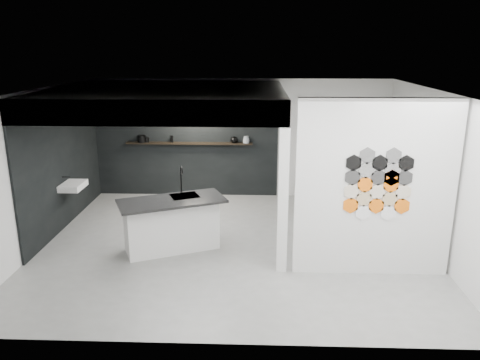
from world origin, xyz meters
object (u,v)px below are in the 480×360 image
Objects in this scene: bottle_dark at (172,139)px; kettle at (234,140)px; wall_basin at (73,186)px; kitchen_island at (172,223)px; stockpot at (142,139)px; partition_panel at (374,189)px; utensil_cup at (147,140)px; glass_vase at (246,140)px; glass_bowl at (246,141)px.

kettle is at bearing 0.00° from bottle_dark.
kitchen_island is at bearing -26.17° from wall_basin.
stockpot is 2.19m from kettle.
kettle is (-2.36, 3.87, -0.01)m from partition_panel.
kettle is (3.10, 2.07, 0.54)m from wall_basin.
utensil_cup is at bearing 180.00° from bottle_dark.
bottle_dark is at bearing 0.00° from stockpot.
kettle is at bearing 0.00° from stockpot.
kitchen_island is 3.39m from kettle.
partition_panel is 5.78m from wall_basin.
glass_vase reaches higher than utensil_cup.
glass_bowl is (2.48, 0.00, -0.03)m from stockpot.
wall_basin is at bearing -144.34° from kettle.
stockpot is 1.34× the size of glass_bowl.
stockpot is at bearing 180.00° from glass_vase.
bottle_dark is (0.72, 0.00, 0.00)m from stockpot.
glass_bowl is 1.30× the size of utensil_cup.
partition_panel is at bearing -18.23° from wall_basin.
wall_basin is 2.32m from stockpot.
partition_panel is at bearing -61.77° from glass_vase.
kettle is 1.19× the size of glass_bowl.
partition_panel reaches higher than wall_basin.
glass_vase is at bearing 31.35° from wall_basin.
kitchen_island reaches higher than utensil_cup.
bottle_dark is 1.43× the size of utensil_cup.
bottle_dark is at bearing 134.80° from partition_panel.
glass_vase is (-2.08, 3.87, -0.00)m from partition_panel.
wall_basin is 3.69× the size of bottle_dark.
glass_bowl is (0.29, 0.00, -0.02)m from kettle.
utensil_cup is (-1.12, 3.12, 0.88)m from kitchen_island.
kettle is at bearing 180.00° from glass_bowl.
wall_basin is 3.04× the size of stockpot.
glass_bowl reaches higher than wall_basin.
utensil_cup is at bearing 85.97° from kitchen_island.
kettle is at bearing 180.00° from glass_vase.
glass_vase is 2.36m from utensil_cup.
stockpot reaches higher than kettle.
kettle is 0.29m from glass_vase.
glass_vase reaches higher than kettle.
partition_panel is 5.88m from utensil_cup.
kettle is at bearing 49.30° from kitchen_island.
utensil_cup is at bearing 0.00° from stockpot.
partition_panel is at bearing -56.55° from kettle.
utensil_cup is (-2.07, 0.00, -0.02)m from kettle.
partition_panel is at bearing -36.34° from kitchen_island.
glass_vase is 1.40× the size of utensil_cup.
kettle is at bearing 33.65° from wall_basin.
glass_bowl is 2.36m from utensil_cup.
kitchen_island is 3.48m from glass_vase.
partition_panel reaches higher than utensil_cup.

